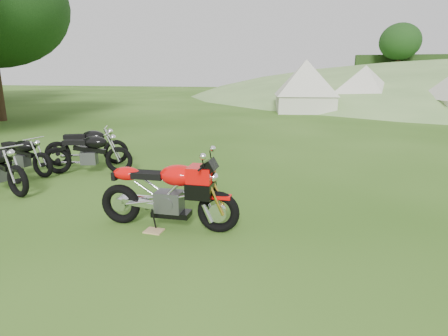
% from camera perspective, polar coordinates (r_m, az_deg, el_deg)
% --- Properties ---
extents(ground, '(120.00, 120.00, 0.00)m').
position_cam_1_polar(ground, '(5.94, -3.74, -9.59)').
color(ground, '#264A0F').
rests_on(ground, ground).
extents(sport_motorcycle, '(2.19, 0.56, 1.31)m').
position_cam_1_polar(sport_motorcycle, '(5.91, -8.61, -3.05)').
color(sport_motorcycle, red).
rests_on(sport_motorcycle, ground).
extents(plywood_board, '(0.29, 0.24, 0.02)m').
position_cam_1_polar(plywood_board, '(6.01, -10.62, -9.40)').
color(plywood_board, tan).
rests_on(plywood_board, ground).
extents(vintage_moto_b, '(2.12, 0.98, 1.09)m').
position_cam_1_polar(vintage_moto_b, '(9.63, -20.06, 2.31)').
color(vintage_moto_b, black).
rests_on(vintage_moto_b, ground).
extents(vintage_moto_c, '(1.96, 0.78, 1.00)m').
position_cam_1_polar(vintage_moto_c, '(10.21, -28.53, 1.82)').
color(vintage_moto_c, black).
rests_on(vintage_moto_c, ground).
extents(vintage_moto_d, '(2.09, 1.25, 1.09)m').
position_cam_1_polar(vintage_moto_d, '(10.57, -20.21, 3.29)').
color(vintage_moto_d, black).
rests_on(vintage_moto_d, ground).
extents(tent_left, '(3.88, 3.88, 2.96)m').
position_cam_1_polar(tent_left, '(24.38, 12.27, 11.82)').
color(tent_left, beige).
rests_on(tent_left, ground).
extents(tent_mid, '(4.22, 4.22, 2.78)m').
position_cam_1_polar(tent_mid, '(26.78, 20.61, 11.25)').
color(tent_mid, beige).
rests_on(tent_mid, ground).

